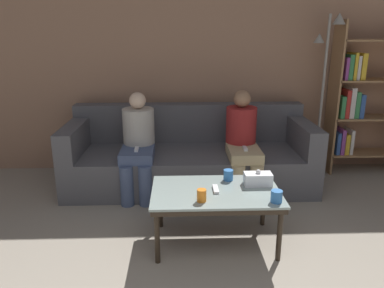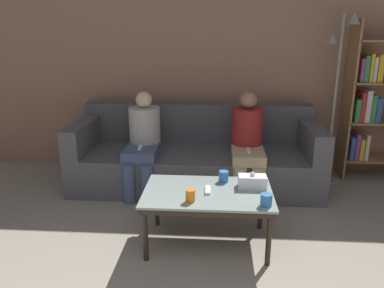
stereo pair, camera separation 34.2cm
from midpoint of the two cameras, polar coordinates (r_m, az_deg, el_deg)
The scene contains 12 objects.
wall_back at distance 4.50m, azimuth 3.30°, elevation 12.43°, with size 12.00×0.06×2.60m.
couch at distance 4.15m, azimuth 2.98°, elevation -2.07°, with size 2.62×0.98×0.84m.
coffee_table at distance 2.95m, azimuth 5.77°, elevation -8.01°, with size 1.00×0.63×0.45m.
cup_near_left at distance 2.73m, azimuth 3.35°, elevation -7.94°, with size 0.07×0.07×0.09m.
cup_near_right at distance 2.76m, azimuth 14.79°, elevation -8.32°, with size 0.08×0.08×0.09m.
cup_far_center at distance 3.11m, azimuth 8.00°, elevation -4.97°, with size 0.08×0.08×0.09m.
tissue_box at distance 3.03m, azimuth 12.41°, elevation -5.66°, with size 0.22×0.12×0.13m.
game_remote at distance 2.93m, azimuth 5.80°, elevation -7.05°, with size 0.04×0.15×0.02m.
bookshelf at distance 4.74m, azimuth 28.17°, elevation 5.36°, with size 0.88×0.32×1.77m.
standing_lamp at distance 4.39m, azimuth 23.50°, elevation 8.68°, with size 0.31×0.26×1.83m.
seated_person_left_end at distance 3.91m, azimuth -4.98°, elevation 0.58°, with size 0.33×0.67×1.05m.
seated_person_mid_left at distance 3.88m, azimuth 10.97°, elevation 0.29°, with size 0.32×0.69×1.06m.
Camera 2 is at (0.22, -0.81, 1.65)m, focal length 35.00 mm.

